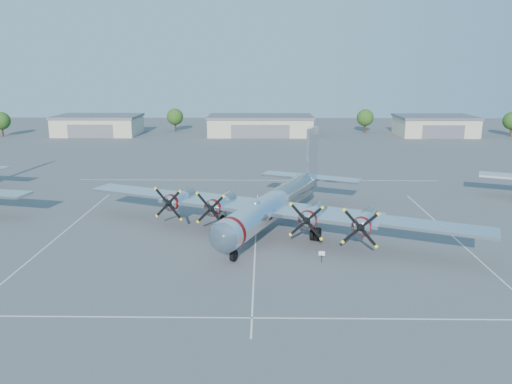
{
  "coord_description": "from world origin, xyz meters",
  "views": [
    {
      "loc": [
        0.8,
        -56.07,
        18.36
      ],
      "look_at": [
        -0.08,
        4.23,
        3.2
      ],
      "focal_mm": 35.0,
      "sensor_mm": 36.0,
      "label": 1
    }
  ],
  "objects_px": {
    "main_bomber_b29": "(275,229)",
    "hangar_east": "(435,125)",
    "info_placard": "(322,255)",
    "hangar_center": "(260,125)",
    "tree_east": "(365,118)",
    "hangar_west": "(98,125)",
    "tree_west": "(175,117)",
    "tree_far_east": "(512,121)",
    "tree_far_west": "(1,121)"
  },
  "relations": [
    {
      "from": "hangar_center",
      "to": "tree_far_west",
      "type": "relative_size",
      "value": 4.31
    },
    {
      "from": "hangar_west",
      "to": "info_placard",
      "type": "bearing_deg",
      "value": -61.01
    },
    {
      "from": "tree_east",
      "to": "main_bomber_b29",
      "type": "xyz_separation_m",
      "value": [
        -27.76,
        -88.62,
        -4.22
      ]
    },
    {
      "from": "tree_west",
      "to": "tree_far_east",
      "type": "height_order",
      "value": "same"
    },
    {
      "from": "tree_far_west",
      "to": "hangar_west",
      "type": "bearing_deg",
      "value": 9.01
    },
    {
      "from": "hangar_center",
      "to": "hangar_east",
      "type": "distance_m",
      "value": 48.0
    },
    {
      "from": "info_placard",
      "to": "tree_east",
      "type": "bearing_deg",
      "value": 84.34
    },
    {
      "from": "tree_far_west",
      "to": "main_bomber_b29",
      "type": "xyz_separation_m",
      "value": [
        72.24,
        -78.62,
        -4.22
      ]
    },
    {
      "from": "hangar_west",
      "to": "tree_east",
      "type": "distance_m",
      "value": 75.26
    },
    {
      "from": "tree_west",
      "to": "main_bomber_b29",
      "type": "height_order",
      "value": "tree_west"
    },
    {
      "from": "info_placard",
      "to": "main_bomber_b29",
      "type": "bearing_deg",
      "value": 120.01
    },
    {
      "from": "tree_west",
      "to": "info_placard",
      "type": "height_order",
      "value": "tree_west"
    },
    {
      "from": "tree_far_east",
      "to": "info_placard",
      "type": "height_order",
      "value": "tree_far_east"
    },
    {
      "from": "hangar_east",
      "to": "info_placard",
      "type": "height_order",
      "value": "hangar_east"
    },
    {
      "from": "main_bomber_b29",
      "to": "tree_far_east",
      "type": "bearing_deg",
      "value": 73.67
    },
    {
      "from": "tree_west",
      "to": "hangar_west",
      "type": "bearing_deg",
      "value": -158.11
    },
    {
      "from": "hangar_west",
      "to": "tree_far_east",
      "type": "relative_size",
      "value": 3.4
    },
    {
      "from": "hangar_center",
      "to": "hangar_east",
      "type": "xyz_separation_m",
      "value": [
        48.0,
        0.0,
        0.0
      ]
    },
    {
      "from": "tree_east",
      "to": "info_placard",
      "type": "bearing_deg",
      "value": -103.37
    },
    {
      "from": "hangar_center",
      "to": "info_placard",
      "type": "bearing_deg",
      "value": -86.01
    },
    {
      "from": "tree_east",
      "to": "info_placard",
      "type": "distance_m",
      "value": 101.76
    },
    {
      "from": "info_placard",
      "to": "tree_west",
      "type": "bearing_deg",
      "value": 115.03
    },
    {
      "from": "hangar_east",
      "to": "info_placard",
      "type": "bearing_deg",
      "value": -114.08
    },
    {
      "from": "hangar_center",
      "to": "tree_far_east",
      "type": "relative_size",
      "value": 4.31
    },
    {
      "from": "tree_east",
      "to": "tree_far_east",
      "type": "height_order",
      "value": "same"
    },
    {
      "from": "tree_far_west",
      "to": "tree_east",
      "type": "xyz_separation_m",
      "value": [
        100.0,
        10.0,
        0.0
      ]
    },
    {
      "from": "tree_west",
      "to": "info_placard",
      "type": "bearing_deg",
      "value": -72.68
    },
    {
      "from": "hangar_east",
      "to": "main_bomber_b29",
      "type": "height_order",
      "value": "hangar_east"
    },
    {
      "from": "hangar_center",
      "to": "hangar_west",
      "type": "bearing_deg",
      "value": 180.0
    },
    {
      "from": "main_bomber_b29",
      "to": "info_placard",
      "type": "bearing_deg",
      "value": -44.82
    },
    {
      "from": "main_bomber_b29",
      "to": "hangar_east",
      "type": "bearing_deg",
      "value": 83.89
    },
    {
      "from": "hangar_center",
      "to": "tree_far_west",
      "type": "xyz_separation_m",
      "value": [
        -70.0,
        -3.96,
        1.51
      ]
    },
    {
      "from": "hangar_east",
      "to": "tree_east",
      "type": "xyz_separation_m",
      "value": [
        -18.0,
        6.04,
        1.51
      ]
    },
    {
      "from": "hangar_west",
      "to": "hangar_east",
      "type": "distance_m",
      "value": 93.0
    },
    {
      "from": "hangar_east",
      "to": "hangar_west",
      "type": "bearing_deg",
      "value": -180.0
    },
    {
      "from": "tree_west",
      "to": "tree_east",
      "type": "xyz_separation_m",
      "value": [
        55.0,
        -2.0,
        0.0
      ]
    },
    {
      "from": "tree_west",
      "to": "info_placard",
      "type": "relative_size",
      "value": 5.74
    },
    {
      "from": "hangar_east",
      "to": "tree_east",
      "type": "relative_size",
      "value": 3.1
    },
    {
      "from": "tree_far_west",
      "to": "tree_west",
      "type": "xyz_separation_m",
      "value": [
        45.0,
        12.0,
        0.0
      ]
    },
    {
      "from": "hangar_center",
      "to": "main_bomber_b29",
      "type": "distance_m",
      "value": 82.65
    },
    {
      "from": "tree_far_west",
      "to": "tree_west",
      "type": "bearing_deg",
      "value": 14.93
    },
    {
      "from": "tree_east",
      "to": "info_placard",
      "type": "relative_size",
      "value": 5.74
    },
    {
      "from": "tree_far_west",
      "to": "main_bomber_b29",
      "type": "height_order",
      "value": "tree_far_west"
    },
    {
      "from": "hangar_east",
      "to": "tree_far_west",
      "type": "xyz_separation_m",
      "value": [
        -118.0,
        -3.96,
        1.51
      ]
    },
    {
      "from": "tree_east",
      "to": "tree_far_west",
      "type": "bearing_deg",
      "value": -174.29
    },
    {
      "from": "main_bomber_b29",
      "to": "info_placard",
      "type": "xyz_separation_m",
      "value": [
        4.24,
        -10.33,
        0.81
      ]
    },
    {
      "from": "hangar_west",
      "to": "main_bomber_b29",
      "type": "height_order",
      "value": "hangar_west"
    },
    {
      "from": "hangar_west",
      "to": "tree_west",
      "type": "relative_size",
      "value": 3.4
    },
    {
      "from": "hangar_west",
      "to": "tree_east",
      "type": "height_order",
      "value": "tree_east"
    },
    {
      "from": "hangar_west",
      "to": "tree_east",
      "type": "xyz_separation_m",
      "value": [
        75.0,
        6.04,
        1.51
      ]
    }
  ]
}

